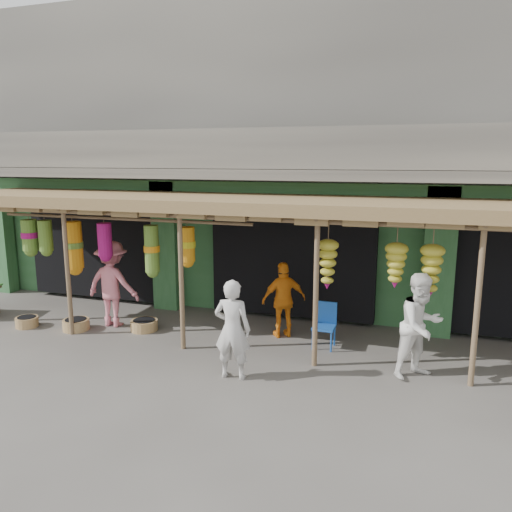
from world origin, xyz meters
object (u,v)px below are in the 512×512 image
(person_front, at_px, (232,329))
(blue_chair, at_px, (325,322))
(person_vendor, at_px, (284,300))
(person_right, at_px, (421,326))
(person_shopper, at_px, (112,284))

(person_front, bearing_deg, blue_chair, -125.71)
(person_front, xyz_separation_m, person_vendor, (0.29, 2.10, -0.06))
(person_right, bearing_deg, person_vendor, 113.48)
(person_right, xyz_separation_m, person_shopper, (-6.20, 0.65, 0.05))
(blue_chair, height_order, person_shopper, person_shopper)
(person_front, height_order, person_right, person_right)
(person_right, height_order, person_vendor, person_right)
(person_front, relative_size, person_right, 0.95)
(person_vendor, height_order, person_shopper, person_shopper)
(person_front, xyz_separation_m, person_right, (2.87, 0.99, 0.05))
(blue_chair, relative_size, person_vendor, 0.56)
(blue_chair, bearing_deg, person_vendor, 163.96)
(blue_chair, relative_size, person_front, 0.52)
(person_vendor, bearing_deg, person_right, 123.96)
(person_front, height_order, person_shopper, person_shopper)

